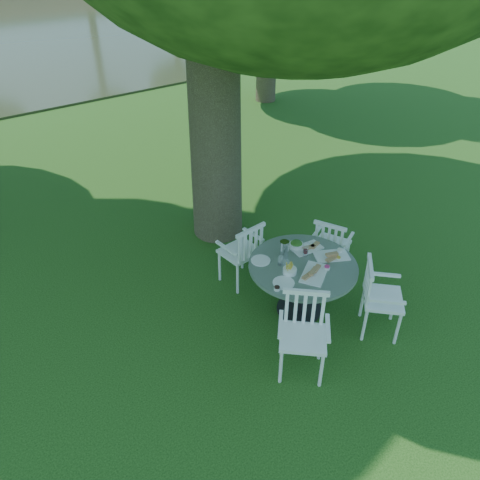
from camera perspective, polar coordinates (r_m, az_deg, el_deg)
name	(u,v)px	position (r m, az deg, el deg)	size (l,w,h in m)	color
ground	(249,301)	(6.09, 1.15, -7.48)	(140.00, 140.00, 0.00)	#11380B
table	(302,275)	(5.65, 7.59, -4.20)	(1.29, 1.29, 0.72)	black
chair_ne	(330,244)	(6.35, 10.93, -0.43)	(0.55, 0.57, 0.86)	white
chair_nw	(245,250)	(6.04, 0.58, -1.26)	(0.50, 0.47, 0.93)	white
chair_sw	(303,326)	(5.01, 7.74, -10.41)	(0.66, 0.66, 0.95)	white
chair_se	(376,293)	(5.59, 16.20, -6.24)	(0.65, 0.65, 0.94)	white
tableware	(299,258)	(5.58, 7.20, -2.21)	(1.20, 0.90, 0.22)	white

